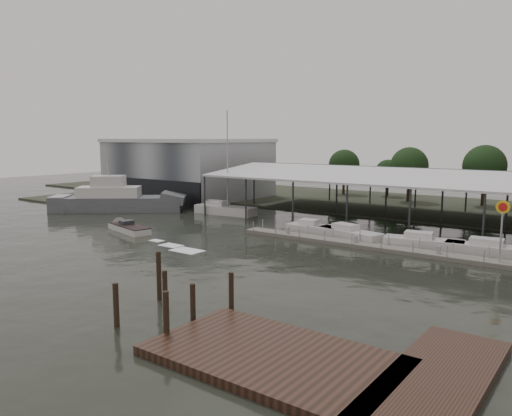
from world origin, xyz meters
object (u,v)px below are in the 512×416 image
Objects in this scene: shell_fuel_sign at (502,220)px; grey_trawler at (118,200)px; speedboat_underway at (126,228)px; white_sailboat at (224,210)px.

grey_trawler is at bearing 178.37° from shell_fuel_sign.
speedboat_underway is at bearing -74.23° from grey_trawler.
white_sailboat is 0.79× the size of speedboat_underway.
shell_fuel_sign is at bearing -17.49° from white_sailboat.
shell_fuel_sign is 0.38× the size of white_sailboat.
grey_trawler is 16.13m from white_sailboat.
grey_trawler is 16.84m from speedboat_underway.
shell_fuel_sign is 51.62m from grey_trawler.
speedboat_underway is (13.75, -9.65, -1.19)m from grey_trawler.
grey_trawler reaches higher than speedboat_underway.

